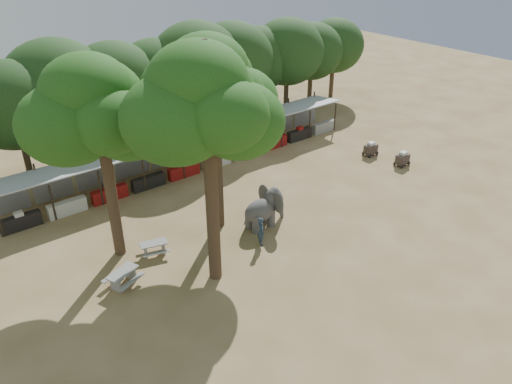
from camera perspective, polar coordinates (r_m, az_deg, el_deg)
ground at (r=28.19m, az=7.94°, el=-6.82°), size 100.00×100.00×0.00m
vendor_stalls at (r=37.14m, az=-7.22°, el=4.51°), size 28.00×2.99×2.80m
yard_tree_left at (r=25.36m, az=-18.03°, el=8.77°), size 7.10×6.90×11.02m
yard_tree_center at (r=21.96m, az=-6.14°, el=9.83°), size 7.10×6.90×12.04m
yard_tree_back at (r=26.91m, az=-5.26°, el=11.93°), size 7.10×6.90×11.36m
backdrop_trees at (r=39.97m, az=-11.58°, el=12.53°), size 46.46×5.95×8.33m
elephant at (r=29.72m, az=1.01°, el=-1.86°), size 2.98×2.30×2.29m
handler at (r=28.12m, az=0.58°, el=-4.49°), size 0.63×0.73×1.72m
picnic_table_near at (r=26.22m, az=-14.96°, el=-9.28°), size 2.07×1.98×0.82m
picnic_table_far at (r=28.08m, az=-11.56°, el=-6.14°), size 1.79×1.68×0.74m
cart_front at (r=38.93m, az=16.40°, el=3.67°), size 1.17×0.80×1.11m
cart_back at (r=40.07m, az=12.98°, el=4.83°), size 1.14×0.77×1.09m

